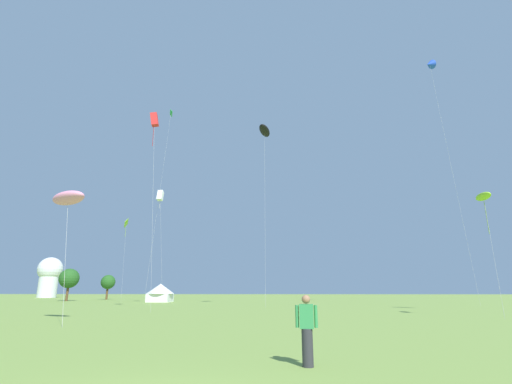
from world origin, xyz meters
name	(u,v)px	position (x,y,z in m)	size (l,w,h in m)	color
kite_black_parafoil	(265,131)	(0.63, 41.43, 23.49)	(1.99, 4.51, 24.08)	black
kite_pink_parafoil	(68,198)	(-11.04, 16.17, 7.53)	(3.71, 3.56, 8.07)	pink
kite_lime_diamond	(126,225)	(-24.88, 57.44, 13.27)	(1.54, 2.89, 14.47)	#99DB2D
kite_red_box	(154,120)	(-10.96, 29.91, 19.75)	(2.47, 2.82, 20.59)	red
kite_green_diamond	(169,125)	(-16.29, 51.50, 29.64)	(2.01, 2.55, 32.75)	green
kite_blue_delta	(430,65)	(26.21, 45.25, 35.64)	(2.38, 2.33, 36.56)	blue
kite_white_box	(160,196)	(-16.27, 49.29, 16.37)	(2.08, 1.25, 17.30)	white
kite_lime_parafoil	(483,197)	(17.66, 21.81, 8.61)	(0.94, 2.01, 9.00)	#99DB2D
person_spectator	(307,331)	(2.96, 4.40, 0.85)	(0.57, 0.28, 1.73)	#2D2D33
festival_tent_center	(160,292)	(-17.43, 56.22, 1.64)	(4.55, 4.55, 2.96)	white
observatory_dome	(49,275)	(-60.63, 93.34, 6.01)	(6.40, 6.40, 10.80)	white
tree_distant_left	(108,282)	(-34.58, 73.46, 3.61)	(3.01, 3.01, 5.16)	brown
tree_distant_right	(69,279)	(-36.61, 61.70, 4.02)	(3.55, 3.55, 5.83)	brown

